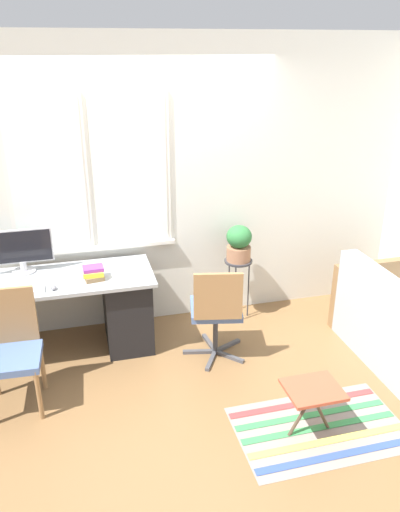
{
  "coord_description": "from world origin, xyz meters",
  "views": [
    {
      "loc": [
        -0.58,
        -3.72,
        2.58
      ],
      "look_at": [
        0.43,
        0.17,
        0.87
      ],
      "focal_mm": 35.0,
      "sensor_mm": 36.0,
      "label": 1
    }
  ],
  "objects_px": {
    "mouse": "(54,288)",
    "book_stack": "(94,273)",
    "monitor": "(21,250)",
    "potted_plant": "(239,243)",
    "office_chair_swivel": "(216,310)",
    "plant_stand": "(238,267)",
    "folding_stool": "(313,392)",
    "keyboard": "(20,291)",
    "desk_chair_wooden": "(12,348)"
  },
  "relations": [
    {
      "from": "folding_stool",
      "to": "monitor",
      "type": "bearing_deg",
      "value": 138.67
    },
    {
      "from": "keyboard",
      "to": "plant_stand",
      "type": "distance_m",
      "value": 2.04
    },
    {
      "from": "book_stack",
      "to": "folding_stool",
      "type": "height_order",
      "value": "book_stack"
    },
    {
      "from": "office_chair_swivel",
      "to": "potted_plant",
      "type": "relative_size",
      "value": 2.52
    },
    {
      "from": "desk_chair_wooden",
      "to": "office_chair_swivel",
      "type": "relative_size",
      "value": 1.02
    },
    {
      "from": "monitor",
      "to": "potted_plant",
      "type": "relative_size",
      "value": 1.51
    },
    {
      "from": "plant_stand",
      "to": "keyboard",
      "type": "bearing_deg",
      "value": -169.42
    },
    {
      "from": "monitor",
      "to": "book_stack",
      "type": "distance_m",
      "value": 0.68
    },
    {
      "from": "plant_stand",
      "to": "folding_stool",
      "type": "relative_size",
      "value": 1.62
    },
    {
      "from": "mouse",
      "to": "book_stack",
      "type": "height_order",
      "value": "book_stack"
    },
    {
      "from": "folding_stool",
      "to": "plant_stand",
      "type": "bearing_deg",
      "value": 89.36
    },
    {
      "from": "keyboard",
      "to": "folding_stool",
      "type": "bearing_deg",
      "value": -33.97
    },
    {
      "from": "keyboard",
      "to": "potted_plant",
      "type": "relative_size",
      "value": 1.09
    },
    {
      "from": "book_stack",
      "to": "mouse",
      "type": "bearing_deg",
      "value": -160.44
    },
    {
      "from": "book_stack",
      "to": "office_chair_swivel",
      "type": "bearing_deg",
      "value": -19.89
    },
    {
      "from": "desk_chair_wooden",
      "to": "folding_stool",
      "type": "height_order",
      "value": "desk_chair_wooden"
    },
    {
      "from": "office_chair_swivel",
      "to": "plant_stand",
      "type": "bearing_deg",
      "value": -110.68
    },
    {
      "from": "keyboard",
      "to": "office_chair_swivel",
      "type": "distance_m",
      "value": 1.63
    },
    {
      "from": "keyboard",
      "to": "folding_stool",
      "type": "relative_size",
      "value": 0.99
    },
    {
      "from": "book_stack",
      "to": "potted_plant",
      "type": "height_order",
      "value": "potted_plant"
    },
    {
      "from": "keyboard",
      "to": "mouse",
      "type": "distance_m",
      "value": 0.27
    },
    {
      "from": "desk_chair_wooden",
      "to": "potted_plant",
      "type": "bearing_deg",
      "value": 23.89
    },
    {
      "from": "mouse",
      "to": "folding_stool",
      "type": "relative_size",
      "value": 0.19
    },
    {
      "from": "monitor",
      "to": "office_chair_swivel",
      "type": "bearing_deg",
      "value": -22.77
    },
    {
      "from": "book_stack",
      "to": "office_chair_swivel",
      "type": "relative_size",
      "value": 0.2
    },
    {
      "from": "desk_chair_wooden",
      "to": "plant_stand",
      "type": "xyz_separation_m",
      "value": [
        2.06,
        0.81,
        0.08
      ]
    },
    {
      "from": "keyboard",
      "to": "potted_plant",
      "type": "bearing_deg",
      "value": 10.58
    },
    {
      "from": "monitor",
      "to": "office_chair_swivel",
      "type": "xyz_separation_m",
      "value": [
        1.58,
        -0.66,
        -0.45
      ]
    },
    {
      "from": "keyboard",
      "to": "book_stack",
      "type": "height_order",
      "value": "book_stack"
    },
    {
      "from": "keyboard",
      "to": "book_stack",
      "type": "distance_m",
      "value": 0.61
    },
    {
      "from": "desk_chair_wooden",
      "to": "potted_plant",
      "type": "distance_m",
      "value": 2.23
    },
    {
      "from": "monitor",
      "to": "plant_stand",
      "type": "height_order",
      "value": "monitor"
    },
    {
      "from": "office_chair_swivel",
      "to": "folding_stool",
      "type": "bearing_deg",
      "value": 122.01
    },
    {
      "from": "book_stack",
      "to": "folding_stool",
      "type": "distance_m",
      "value": 2.03
    },
    {
      "from": "mouse",
      "to": "office_chair_swivel",
      "type": "relative_size",
      "value": 0.08
    },
    {
      "from": "folding_stool",
      "to": "desk_chair_wooden",
      "type": "bearing_deg",
      "value": 156.34
    },
    {
      "from": "office_chair_swivel",
      "to": "folding_stool",
      "type": "relative_size",
      "value": 2.28
    },
    {
      "from": "book_stack",
      "to": "desk_chair_wooden",
      "type": "distance_m",
      "value": 0.9
    },
    {
      "from": "mouse",
      "to": "desk_chair_wooden",
      "type": "distance_m",
      "value": 0.59
    },
    {
      "from": "monitor",
      "to": "book_stack",
      "type": "relative_size",
      "value": 3.03
    },
    {
      "from": "mouse",
      "to": "office_chair_swivel",
      "type": "height_order",
      "value": "office_chair_swivel"
    },
    {
      "from": "keyboard",
      "to": "desk_chair_wooden",
      "type": "bearing_deg",
      "value": -98.02
    },
    {
      "from": "monitor",
      "to": "plant_stand",
      "type": "xyz_separation_m",
      "value": [
        1.99,
        -0.03,
        -0.37
      ]
    },
    {
      "from": "desk_chair_wooden",
      "to": "folding_stool",
      "type": "relative_size",
      "value": 2.32
    },
    {
      "from": "mouse",
      "to": "potted_plant",
      "type": "relative_size",
      "value": 0.21
    },
    {
      "from": "book_stack",
      "to": "potted_plant",
      "type": "distance_m",
      "value": 1.42
    },
    {
      "from": "desk_chair_wooden",
      "to": "office_chair_swivel",
      "type": "bearing_deg",
      "value": 8.43
    },
    {
      "from": "desk_chair_wooden",
      "to": "office_chair_swivel",
      "type": "xyz_separation_m",
      "value": [
        1.65,
        0.18,
        0.0
      ]
    },
    {
      "from": "book_stack",
      "to": "office_chair_swivel",
      "type": "distance_m",
      "value": 1.09
    },
    {
      "from": "monitor",
      "to": "potted_plant",
      "type": "height_order",
      "value": "monitor"
    }
  ]
}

